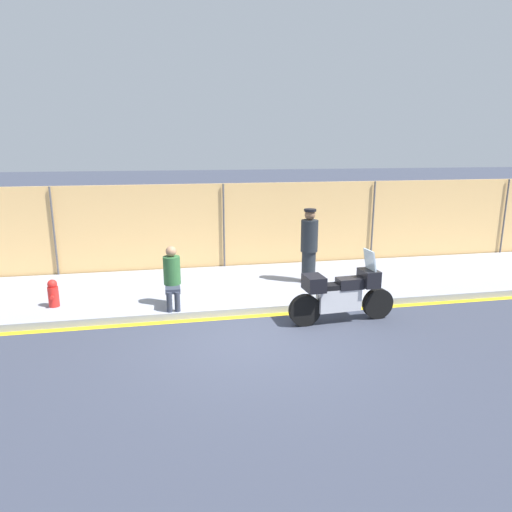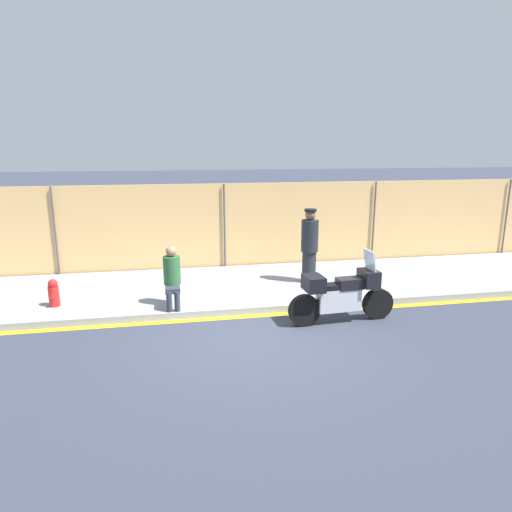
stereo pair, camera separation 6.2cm
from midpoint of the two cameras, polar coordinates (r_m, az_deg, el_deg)
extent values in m
plane|color=#333847|center=(8.69, 0.27, -10.34)|extent=(120.00, 120.00, 0.00)
cube|color=#8E93A3|center=(11.46, -2.63, -3.89)|extent=(33.39, 3.56, 0.16)
cube|color=gold|center=(9.74, -1.05, -7.58)|extent=(33.39, 0.18, 0.01)
cube|color=#E5B26B|center=(12.98, -3.86, 3.52)|extent=(31.72, 0.08, 2.50)
cylinder|color=#4C4C51|center=(13.14, -23.67, 2.51)|extent=(0.05, 0.05, 2.50)
cylinder|color=#4C4C51|center=(12.89, -3.81, 3.44)|extent=(0.05, 0.05, 2.50)
cylinder|color=#4C4C51|center=(14.14, 14.62, 3.94)|extent=(0.05, 0.05, 2.50)
cylinder|color=#4C4C51|center=(16.55, 28.88, 4.05)|extent=(0.05, 0.05, 2.50)
cylinder|color=black|center=(9.89, 15.14, -5.77)|extent=(0.66, 0.18, 0.65)
cylinder|color=black|center=(9.23, 6.26, -6.77)|extent=(0.66, 0.18, 0.65)
cube|color=silver|center=(9.44, 10.46, -5.36)|extent=(0.91, 0.33, 0.47)
cube|color=black|center=(9.43, 11.80, -3.36)|extent=(0.54, 0.34, 0.22)
cube|color=black|center=(9.31, 9.99, -3.76)|extent=(0.62, 0.32, 0.10)
cube|color=black|center=(9.60, 14.09, -2.69)|extent=(0.35, 0.49, 0.34)
cube|color=silver|center=(9.50, 14.22, -0.49)|extent=(0.13, 0.43, 0.42)
cube|color=black|center=(9.11, 7.41, -3.40)|extent=(0.39, 0.52, 0.30)
cylinder|color=#1E2328|center=(11.60, 6.78, -1.33)|extent=(0.35, 0.35, 0.79)
cylinder|color=#1E2328|center=(11.42, 6.89, 2.52)|extent=(0.43, 0.43, 0.79)
sphere|color=brown|center=(11.33, 6.97, 5.14)|extent=(0.26, 0.26, 0.26)
cylinder|color=black|center=(11.31, 6.99, 5.70)|extent=(0.30, 0.30, 0.06)
cylinder|color=#2D3342|center=(9.68, -10.61, -5.66)|extent=(0.12, 0.12, 0.43)
cylinder|color=#2D3342|center=(9.68, -9.64, -5.62)|extent=(0.12, 0.12, 0.43)
cube|color=#2D3342|center=(9.81, -10.19, -4.06)|extent=(0.31, 0.43, 0.10)
cylinder|color=#2D6033|center=(9.92, -10.30, -1.75)|extent=(0.36, 0.36, 0.60)
sphere|color=#A37556|center=(9.82, -10.40, 0.58)|extent=(0.23, 0.23, 0.23)
cylinder|color=red|center=(10.75, -23.78, -4.62)|extent=(0.22, 0.22, 0.44)
sphere|color=red|center=(10.67, -23.93, -3.18)|extent=(0.20, 0.20, 0.20)
cylinder|color=red|center=(10.63, -23.93, -4.71)|extent=(0.08, 0.09, 0.08)
camera|label=1|loc=(0.03, -89.82, 0.04)|focal=32.00mm
camera|label=2|loc=(0.03, 90.18, -0.04)|focal=32.00mm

